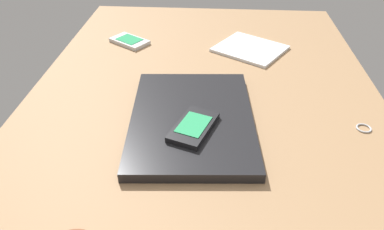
{
  "coord_description": "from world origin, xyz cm",
  "views": [
    {
      "loc": [
        68.0,
        2.13,
        47.54
      ],
      "look_at": [
        8.19,
        -1.98,
        5.0
      ],
      "focal_mm": 34.45,
      "sensor_mm": 36.0,
      "label": 1
    }
  ],
  "objects_px": {
    "key_ring": "(364,128)",
    "cell_phone_on_laptop": "(194,127)",
    "laptop_closed": "(192,119)",
    "cell_phone_on_desk": "(130,41)",
    "notepad": "(250,49)"
  },
  "relations": [
    {
      "from": "laptop_closed",
      "to": "notepad",
      "type": "distance_m",
      "value": 0.38
    },
    {
      "from": "notepad",
      "to": "key_ring",
      "type": "bearing_deg",
      "value": 63.1
    },
    {
      "from": "cell_phone_on_desk",
      "to": "notepad",
      "type": "relative_size",
      "value": 0.73
    },
    {
      "from": "laptop_closed",
      "to": "key_ring",
      "type": "relative_size",
      "value": 11.25
    },
    {
      "from": "key_ring",
      "to": "cell_phone_on_laptop",
      "type": "bearing_deg",
      "value": -81.45
    },
    {
      "from": "cell_phone_on_desk",
      "to": "notepad",
      "type": "xyz_separation_m",
      "value": [
        0.02,
        0.34,
        -0.0
      ]
    },
    {
      "from": "laptop_closed",
      "to": "cell_phone_on_laptop",
      "type": "bearing_deg",
      "value": 3.69
    },
    {
      "from": "notepad",
      "to": "cell_phone_on_laptop",
      "type": "bearing_deg",
      "value": 14.43
    },
    {
      "from": "laptop_closed",
      "to": "notepad",
      "type": "height_order",
      "value": "laptop_closed"
    },
    {
      "from": "cell_phone_on_laptop",
      "to": "key_ring",
      "type": "distance_m",
      "value": 0.34
    },
    {
      "from": "notepad",
      "to": "key_ring",
      "type": "relative_size",
      "value": 5.72
    },
    {
      "from": "cell_phone_on_desk",
      "to": "notepad",
      "type": "bearing_deg",
      "value": 86.09
    },
    {
      "from": "laptop_closed",
      "to": "cell_phone_on_laptop",
      "type": "relative_size",
      "value": 2.63
    },
    {
      "from": "laptop_closed",
      "to": "notepad",
      "type": "xyz_separation_m",
      "value": [
        -0.35,
        0.14,
        -0.01
      ]
    },
    {
      "from": "cell_phone_on_desk",
      "to": "notepad",
      "type": "height_order",
      "value": "cell_phone_on_desk"
    }
  ]
}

